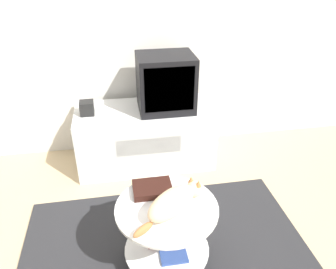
{
  "coord_description": "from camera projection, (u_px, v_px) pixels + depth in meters",
  "views": [
    {
      "loc": [
        -0.26,
        -1.44,
        1.83
      ],
      "look_at": [
        0.1,
        0.59,
        0.65
      ],
      "focal_mm": 35.0,
      "sensor_mm": 36.0,
      "label": 1
    }
  ],
  "objects": [
    {
      "name": "wall_back",
      "position": [
        137.0,
        16.0,
        2.9
      ],
      "size": [
        8.0,
        0.05,
        2.6
      ],
      "color": "silver",
      "rests_on": "ground_plane"
    },
    {
      "name": "cat",
      "position": [
        174.0,
        202.0,
        1.87
      ],
      "size": [
        0.46,
        0.37,
        0.14
      ],
      "rotation": [
        0.0,
        0.0,
        0.65
      ],
      "color": "beige",
      "rests_on": "coffee_table"
    },
    {
      "name": "speaker",
      "position": [
        87.0,
        108.0,
        2.84
      ],
      "size": [
        0.12,
        0.12,
        0.12
      ],
      "color": "black",
      "rests_on": "tv_stand"
    },
    {
      "name": "coffee_table",
      "position": [
        167.0,
        229.0,
        2.02
      ],
      "size": [
        0.62,
        0.62,
        0.48
      ],
      "color": "#B2B2B7",
      "rests_on": "rug"
    },
    {
      "name": "ground_plane",
      "position": [
        169.0,
        264.0,
        2.18
      ],
      "size": [
        12.0,
        12.0,
        0.0
      ],
      "primitive_type": "plane",
      "color": "tan"
    },
    {
      "name": "rug",
      "position": [
        169.0,
        263.0,
        2.17
      ],
      "size": [
        1.96,
        1.48,
        0.02
      ],
      "color": "#28282B",
      "rests_on": "ground_plane"
    },
    {
      "name": "dvd_box",
      "position": [
        152.0,
        189.0,
        2.04
      ],
      "size": [
        0.24,
        0.18,
        0.04
      ],
      "color": "black",
      "rests_on": "coffee_table"
    },
    {
      "name": "tv_stand",
      "position": [
        145.0,
        136.0,
        3.09
      ],
      "size": [
        1.25,
        0.56,
        0.56
      ],
      "color": "silver",
      "rests_on": "ground_plane"
    },
    {
      "name": "tv",
      "position": [
        166.0,
        83.0,
        2.84
      ],
      "size": [
        0.48,
        0.4,
        0.49
      ],
      "color": "black",
      "rests_on": "tv_stand"
    }
  ]
}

